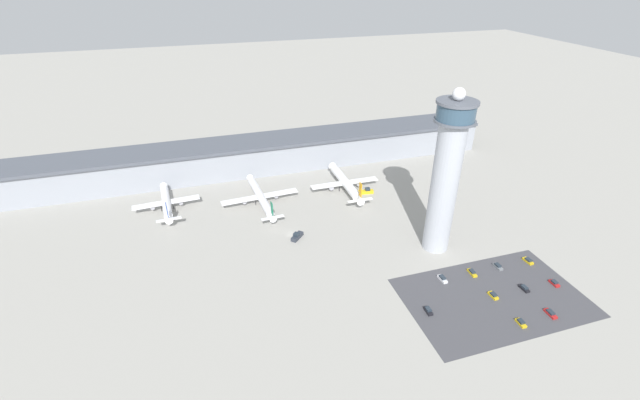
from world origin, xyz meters
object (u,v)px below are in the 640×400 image
(airplane_gate_charlie, at_px, (345,183))
(car_white_wagon, at_px, (521,323))
(car_silver_sedan, at_px, (550,313))
(service_truck_catering, at_px, (366,191))
(car_maroon_suv, at_px, (428,311))
(airplane_gate_alpha, at_px, (166,202))
(control_tower, at_px, (446,173))
(airplane_gate_bravo, at_px, (260,197))
(car_green_van, at_px, (442,279))
(car_grey_coupe, at_px, (493,295))
(car_black_suv, at_px, (528,261))
(car_navy_sedan, at_px, (524,288))
(service_truck_fuel, at_px, (297,236))
(car_yellow_taxi, at_px, (472,273))
(car_blue_compact, at_px, (554,283))
(car_red_hatchback, at_px, (498,266))

(airplane_gate_charlie, distance_m, car_white_wagon, 107.89)
(car_silver_sedan, bearing_deg, service_truck_catering, 105.20)
(service_truck_catering, height_order, car_maroon_suv, service_truck_catering)
(airplane_gate_alpha, bearing_deg, car_white_wagon, -44.85)
(control_tower, height_order, airplane_gate_bravo, control_tower)
(airplane_gate_bravo, bearing_deg, car_white_wagon, -56.83)
(car_green_van, relative_size, car_grey_coupe, 1.14)
(car_black_suv, bearing_deg, car_green_van, 179.46)
(control_tower, bearing_deg, airplane_gate_charlie, 107.95)
(airplane_gate_charlie, xyz_separation_m, car_white_wagon, (23.38, -105.25, -4.00))
(airplane_gate_alpha, bearing_deg, car_grey_coupe, -41.13)
(airplane_gate_bravo, xyz_separation_m, car_navy_sedan, (80.69, -90.06, -3.66))
(service_truck_catering, bearing_deg, car_maroon_suv, -98.24)
(service_truck_fuel, height_order, car_yellow_taxi, service_truck_fuel)
(airplane_gate_alpha, xyz_separation_m, car_yellow_taxi, (111.66, -84.11, -3.88))
(car_grey_coupe, height_order, car_navy_sedan, car_navy_sedan)
(airplane_gate_charlie, height_order, car_yellow_taxi, airplane_gate_charlie)
(airplane_gate_alpha, bearing_deg, airplane_gate_bravo, -9.45)
(service_truck_fuel, height_order, car_blue_compact, service_truck_fuel)
(airplane_gate_alpha, height_order, car_green_van, airplane_gate_alpha)
(car_red_hatchback, relative_size, car_navy_sedan, 1.02)
(car_maroon_suv, bearing_deg, service_truck_catering, 81.76)
(service_truck_fuel, bearing_deg, car_silver_sedan, -44.40)
(car_black_suv, relative_size, car_navy_sedan, 1.06)
(airplane_gate_charlie, distance_m, service_truck_catering, 11.64)
(airplane_gate_charlie, xyz_separation_m, car_black_suv, (48.93, -78.32, -3.98))
(car_green_van, bearing_deg, car_yellow_taxi, -0.86)
(car_blue_compact, bearing_deg, airplane_gate_alpha, 144.41)
(car_grey_coupe, relative_size, car_yellow_taxi, 0.87)
(car_red_hatchback, bearing_deg, car_black_suv, -1.98)
(airplane_gate_alpha, distance_m, car_red_hatchback, 149.27)
(car_white_wagon, xyz_separation_m, car_grey_coupe, (-0.41, 13.92, -0.02))
(car_silver_sedan, bearing_deg, car_maroon_suv, 161.17)
(airplane_gate_bravo, height_order, service_truck_catering, airplane_gate_bravo)
(car_grey_coupe, height_order, car_blue_compact, car_blue_compact)
(service_truck_catering, height_order, service_truck_fuel, service_truck_catering)
(car_white_wagon, xyz_separation_m, car_navy_sedan, (12.78, 13.84, 0.01))
(car_silver_sedan, relative_size, car_green_van, 1.01)
(car_yellow_taxi, bearing_deg, car_navy_sedan, -45.70)
(airplane_gate_alpha, distance_m, airplane_gate_bravo, 44.52)
(airplane_gate_bravo, xyz_separation_m, car_maroon_suv, (41.40, -89.95, -3.61))
(car_blue_compact, bearing_deg, car_green_van, 159.51)
(car_yellow_taxi, xyz_separation_m, car_red_hatchback, (11.82, 0.31, 0.02))
(service_truck_catering, bearing_deg, control_tower, -79.52)
(control_tower, relative_size, car_silver_sedan, 13.91)
(car_white_wagon, bearing_deg, airplane_gate_bravo, 123.17)
(airplane_gate_alpha, xyz_separation_m, car_silver_sedan, (124.37, -110.58, -3.94))
(car_maroon_suv, height_order, car_red_hatchback, car_maroon_suv)
(airplane_gate_charlie, xyz_separation_m, car_grey_coupe, (22.98, -91.33, -4.02))
(airplane_gate_bravo, height_order, car_maroon_suv, airplane_gate_bravo)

